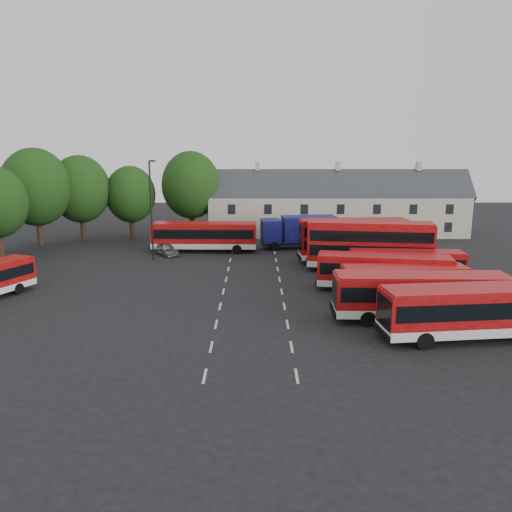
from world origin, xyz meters
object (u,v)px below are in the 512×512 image
object	(u,v)px
bus_dd_south	(369,243)
box_truck	(299,230)
bus_row_a	(477,308)
lamppost	(151,208)
silver_car	(166,249)

from	to	relation	value
bus_dd_south	box_truck	bearing A→B (deg)	125.26
bus_row_a	lamppost	bearing A→B (deg)	131.69
bus_dd_south	lamppost	distance (m)	23.06
box_truck	silver_car	bearing A→B (deg)	-173.27
bus_dd_south	box_truck	world-z (taller)	bus_dd_south
silver_car	lamppost	distance (m)	5.73
silver_car	lamppost	bearing A→B (deg)	-145.15
silver_car	bus_dd_south	bearing A→B (deg)	-55.04
bus_row_a	box_truck	bearing A→B (deg)	100.57
bus_row_a	lamppost	world-z (taller)	lamppost
bus_dd_south	lamppost	bearing A→B (deg)	175.31
box_truck	bus_dd_south	bearing A→B (deg)	-69.80
bus_row_a	lamppost	xyz separation A→B (m)	(-25.26, 22.78, 3.63)
lamppost	bus_dd_south	bearing A→B (deg)	-12.54
silver_car	bus_row_a	bearing A→B (deg)	-81.82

